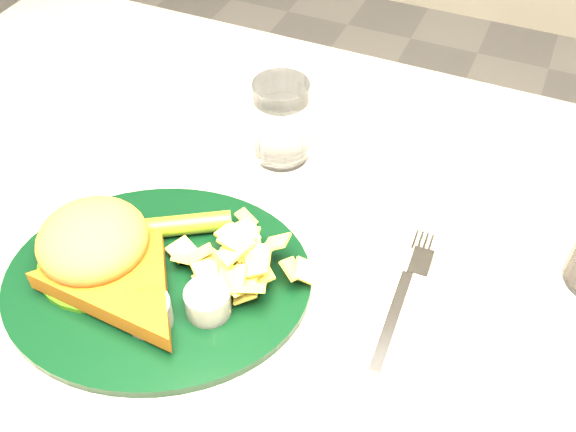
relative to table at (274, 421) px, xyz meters
name	(u,v)px	position (x,y,z in m)	size (l,w,h in m)	color
table	(274,421)	(0.00, 0.00, 0.00)	(1.20, 0.80, 0.75)	#A49E94
dinner_plate	(154,260)	(-0.08, -0.08, 0.41)	(0.30, 0.25, 0.07)	black
water_glass	(281,121)	(-0.05, 0.15, 0.43)	(0.06, 0.06, 0.10)	white
fork_napkin	(395,312)	(0.14, -0.02, 0.38)	(0.12, 0.16, 0.01)	silver
ramekin	(88,124)	(-0.29, 0.09, 0.39)	(0.05, 0.05, 0.03)	white
wrapped_straw	(318,153)	(-0.01, 0.17, 0.38)	(0.21, 0.07, 0.01)	white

